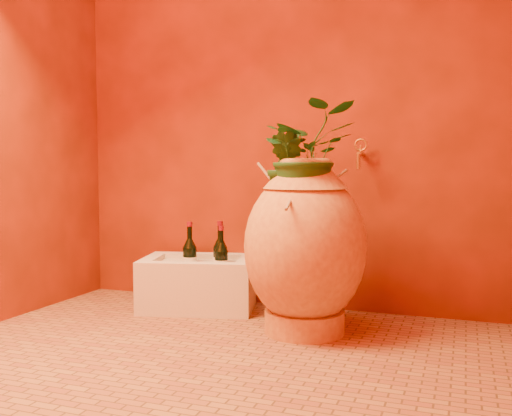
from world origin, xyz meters
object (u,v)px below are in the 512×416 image
at_px(stone_basin, 199,284).
at_px(wine_bottle_c, 220,260).
at_px(wine_bottle_a, 221,263).
at_px(wall_tap, 360,152).
at_px(wine_bottle_b, 190,260).
at_px(amphora, 305,247).

xyz_separation_m(stone_basin, wine_bottle_c, (0.12, 0.04, 0.14)).
xyz_separation_m(wine_bottle_a, wall_tap, (0.73, 0.18, 0.61)).
relative_size(stone_basin, wine_bottle_b, 2.12).
bearing_deg(wine_bottle_b, stone_basin, 10.26).
height_order(wine_bottle_b, wine_bottle_c, wine_bottle_c).
xyz_separation_m(amphora, wine_bottle_c, (-0.57, 0.29, -0.14)).
distance_m(stone_basin, wine_bottle_a, 0.20).
xyz_separation_m(wine_bottle_c, wall_tap, (0.76, 0.13, 0.60)).
height_order(stone_basin, wine_bottle_b, wine_bottle_b).
bearing_deg(wine_bottle_b, wine_bottle_a, -0.76).
distance_m(amphora, wall_tap, 0.65).
bearing_deg(wine_bottle_c, wine_bottle_b, -164.43).
relative_size(wine_bottle_a, wall_tap, 1.94).
xyz_separation_m(wine_bottle_a, wine_bottle_c, (-0.03, 0.05, 0.01)).
relative_size(wine_bottle_a, wine_bottle_b, 0.95).
bearing_deg(wall_tap, amphora, -113.95).
relative_size(amphora, wine_bottle_a, 2.66).
height_order(amphora, wine_bottle_a, amphora).
height_order(amphora, wine_bottle_c, amphora).
xyz_separation_m(amphora, wine_bottle_b, (-0.74, 0.24, -0.14)).
bearing_deg(wall_tap, wine_bottle_a, -166.30).
relative_size(wine_bottle_a, wine_bottle_c, 0.93).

